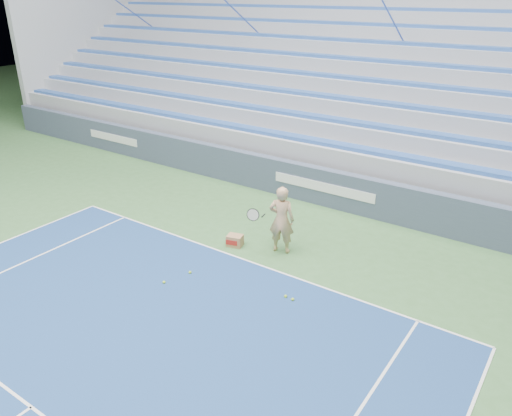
{
  "coord_description": "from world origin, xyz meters",
  "views": [
    {
      "loc": [
        6.06,
        3.68,
        5.83
      ],
      "look_at": [
        -0.01,
        12.38,
        1.15
      ],
      "focal_mm": 35.0,
      "sensor_mm": 36.0,
      "label": 1
    }
  ],
  "objects": [
    {
      "name": "sponsor_barrier",
      "position": [
        0.0,
        15.88,
        0.55
      ],
      "size": [
        30.0,
        0.32,
        1.1
      ],
      "color": "#3D485D",
      "rests_on": "ground"
    },
    {
      "name": "tennis_ball_2",
      "position": [
        -0.82,
        10.07,
        0.03
      ],
      "size": [
        0.07,
        0.07,
        0.07
      ],
      "primitive_type": "sphere",
      "color": "#B0E12E",
      "rests_on": "ground"
    },
    {
      "name": "tennis_ball_3",
      "position": [
        -0.63,
        10.7,
        0.03
      ],
      "size": [
        0.07,
        0.07,
        0.07
      ],
      "primitive_type": "sphere",
      "color": "#B0E12E",
      "rests_on": "ground"
    },
    {
      "name": "ball_box",
      "position": [
        -0.61,
        12.33,
        0.14
      ],
      "size": [
        0.44,
        0.38,
        0.28
      ],
      "color": "#9B704B",
      "rests_on": "ground"
    },
    {
      "name": "tennis_player",
      "position": [
        0.47,
        12.74,
        0.84
      ],
      "size": [
        0.96,
        0.9,
        1.67
      ],
      "color": "tan",
      "rests_on": "ground"
    },
    {
      "name": "tennis_ball_0",
      "position": [
        1.79,
        11.1,
        0.03
      ],
      "size": [
        0.07,
        0.07,
        0.07
      ],
      "primitive_type": "sphere",
      "color": "#B0E12E",
      "rests_on": "ground"
    },
    {
      "name": "tennis_ball_1",
      "position": [
        1.62,
        11.12,
        0.03
      ],
      "size": [
        0.07,
        0.07,
        0.07
      ],
      "primitive_type": "sphere",
      "color": "#B0E12E",
      "rests_on": "ground"
    },
    {
      "name": "bleachers",
      "position": [
        0.0,
        21.6,
        2.36
      ],
      "size": [
        31.0,
        9.15,
        7.3
      ],
      "color": "#999BA1",
      "rests_on": "ground"
    }
  ]
}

